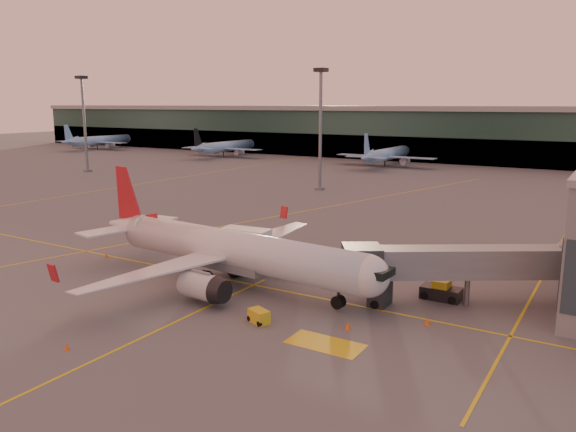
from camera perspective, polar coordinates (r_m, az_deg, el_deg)
The scene contains 16 objects.
ground at distance 57.45m, azimuth -10.51°, elevation -7.42°, with size 600.00×600.00×0.00m, color #4C4F54.
taxi_markings at distance 97.22m, azimuth 3.84°, elevation 0.47°, with size 100.12×173.00×0.01m.
terminal at distance 185.94m, azimuth 20.12°, elevation 7.71°, with size 400.00×20.00×17.60m.
mast_west_far at distance 162.85m, azimuth -20.02°, elevation 9.45°, with size 2.40×2.40×25.60m.
mast_west_near at distance 120.48m, azimuth 3.32°, elevation 9.68°, with size 2.40×2.40×25.60m.
distant_aircraft_row at distance 183.18m, azimuth 1.61°, elevation 5.60°, with size 225.00×34.00×13.00m.
main_airplane at distance 57.70m, azimuth -6.22°, elevation -3.45°, with size 36.96×33.33×11.15m.
jet_bridge at distance 54.37m, azimuth 19.22°, elevation -4.72°, with size 21.74×15.22×5.62m.
catering_truck at distance 64.36m, azimuth -4.25°, elevation -2.92°, with size 5.80×2.93×4.35m.
gpu_cart at distance 48.44m, azimuth -2.98°, elevation -10.15°, with size 2.23×1.81×1.13m.
pushback_tug at distance 55.74m, azimuth 15.29°, elevation -7.39°, with size 3.73×2.06×1.90m.
cone_nose at distance 49.39m, azimuth 13.95°, elevation -10.36°, with size 0.50×0.50×0.64m.
cone_tail at distance 71.51m, azimuth -17.97°, elevation -3.83°, with size 0.44×0.44×0.56m.
cone_wing_right at distance 46.65m, azimuth -21.54°, elevation -12.23°, with size 0.42×0.42×0.53m.
cone_wing_left at distance 72.59m, azimuth 1.65°, elevation -3.02°, with size 0.48×0.48×0.61m.
cone_fwd at distance 47.37m, azimuth 6.11°, elevation -11.03°, with size 0.50×0.50×0.64m.
Camera 1 is at (36.70, -40.24, 18.28)m, focal length 35.00 mm.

